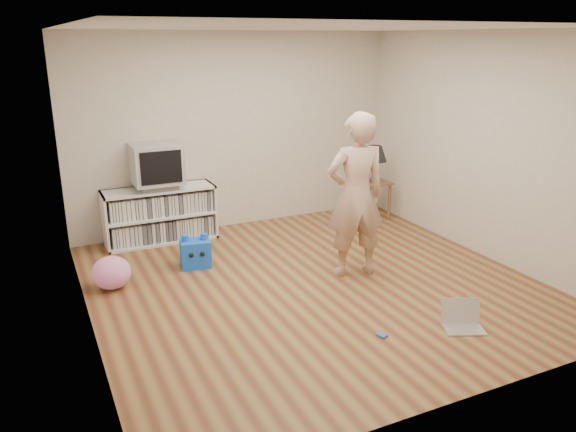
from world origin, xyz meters
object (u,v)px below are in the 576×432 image
(side_table, at_px, (373,190))
(laptop, at_px, (462,320))
(crt_tv, at_px, (156,163))
(table_lamp, at_px, (375,154))
(person, at_px, (356,196))
(media_unit, at_px, (160,214))
(plush_blue, at_px, (195,253))
(plush_pink, at_px, (111,273))
(dvd_deck, at_px, (158,186))

(side_table, bearing_deg, laptop, -109.05)
(crt_tv, relative_size, laptop, 1.37)
(table_lamp, xyz_separation_m, person, (-1.31, -1.60, -0.04))
(media_unit, relative_size, table_lamp, 2.72)
(crt_tv, distance_m, side_table, 3.07)
(plush_blue, height_order, plush_pink, plush_blue)
(plush_blue, bearing_deg, side_table, 22.24)
(media_unit, relative_size, plush_pink, 3.44)
(dvd_deck, relative_size, plush_pink, 1.11)
(laptop, bearing_deg, plush_blue, 150.59)
(crt_tv, relative_size, person, 0.33)
(dvd_deck, relative_size, plush_blue, 1.16)
(laptop, bearing_deg, side_table, 95.05)
(side_table, bearing_deg, table_lamp, 0.00)
(crt_tv, relative_size, table_lamp, 1.17)
(table_lamp, distance_m, person, 2.07)
(table_lamp, bearing_deg, dvd_deck, 172.94)
(crt_tv, bearing_deg, person, -49.49)
(side_table, distance_m, plush_blue, 2.92)
(crt_tv, bearing_deg, table_lamp, -6.99)
(crt_tv, distance_m, plush_pink, 1.68)
(table_lamp, bearing_deg, media_unit, 172.65)
(crt_tv, xyz_separation_m, laptop, (1.93, -3.42, -0.95))
(media_unit, distance_m, laptop, 3.96)
(media_unit, height_order, table_lamp, table_lamp)
(dvd_deck, xyz_separation_m, plush_pink, (-0.80, -1.21, -0.56))
(person, bearing_deg, media_unit, -39.65)
(crt_tv, height_order, plush_blue, crt_tv)
(table_lamp, relative_size, plush_blue, 1.33)
(crt_tv, xyz_separation_m, plush_blue, (0.16, -1.02, -0.86))
(dvd_deck, relative_size, side_table, 0.82)
(crt_tv, xyz_separation_m, table_lamp, (2.99, -0.37, -0.08))
(table_lamp, relative_size, laptop, 1.18)
(table_lamp, relative_size, person, 0.29)
(side_table, distance_m, plush_pink, 3.89)
(side_table, relative_size, table_lamp, 1.07)
(laptop, height_order, plush_pink, plush_pink)
(laptop, bearing_deg, media_unit, 143.45)
(laptop, distance_m, plush_pink, 3.52)
(dvd_deck, height_order, side_table, dvd_deck)
(dvd_deck, bearing_deg, table_lamp, -7.06)
(dvd_deck, bearing_deg, plush_pink, -123.55)
(crt_tv, bearing_deg, dvd_deck, 90.00)
(side_table, relative_size, plush_blue, 1.42)
(dvd_deck, distance_m, laptop, 3.99)
(laptop, xyz_separation_m, plush_pink, (-2.74, 2.21, 0.11))
(dvd_deck, distance_m, plush_pink, 1.56)
(media_unit, height_order, person, person)
(person, bearing_deg, side_table, -119.28)
(media_unit, xyz_separation_m, table_lamp, (2.99, -0.39, 0.59))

